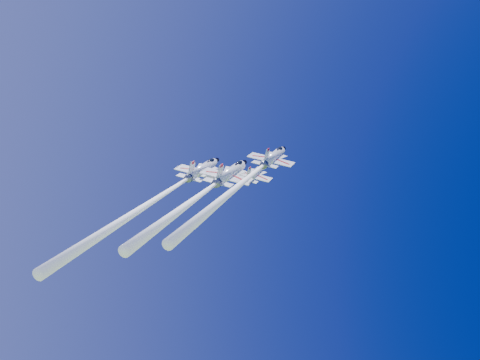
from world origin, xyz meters
TOP-DOWN VIEW (x-y plane):
  - jet_lead at (-2.23, -1.75)m, footprint 25.76×19.49m
  - jet_left at (-21.37, -2.82)m, footprint 36.74×28.67m
  - jet_right at (-10.30, -14.13)m, footprint 33.90×26.37m
  - jet_slot at (-14.39, -6.85)m, footprint 32.09×24.18m

SIDE VIEW (x-z plane):
  - jet_left at x=-21.37m, z-range 61.80..100.30m
  - jet_slot at x=-14.39m, z-range 66.11..98.06m
  - jet_right at x=-10.30m, z-range 66.05..101.41m
  - jet_lead at x=-2.23m, z-range 72.63..98.43m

